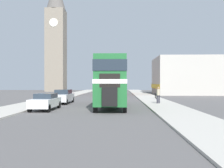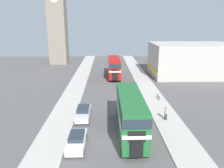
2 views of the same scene
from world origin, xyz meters
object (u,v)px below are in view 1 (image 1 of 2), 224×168
object	(u,v)px
church_tower	(56,33)
bus_distant	(112,82)
double_decker_bus	(112,79)
pedestrian_walking	(158,94)
car_parked_mid	(63,96)
car_parked_near	(46,101)
bicycle_on_pavement	(156,96)

from	to	relation	value
church_tower	bus_distant	bearing A→B (deg)	-48.61
double_decker_bus	pedestrian_walking	size ratio (longest dim) A/B	6.12
bus_distant	church_tower	size ratio (longest dim) A/B	0.32
car_parked_mid	pedestrian_walking	xyz separation A→B (m)	(10.39, -0.90, 0.31)
bus_distant	car_parked_mid	bearing A→B (deg)	-102.14
double_decker_bus	car_parked_near	bearing A→B (deg)	-154.05
car_parked_mid	church_tower	distance (m)	44.16
bus_distant	car_parked_mid	world-z (taller)	bus_distant
double_decker_bus	bicycle_on_pavement	xyz separation A→B (m)	(5.69, 10.96, -2.16)
pedestrian_walking	church_tower	xyz separation A→B (m)	(-21.52, 40.86, 14.83)
double_decker_bus	car_parked_mid	world-z (taller)	double_decker_bus
bicycle_on_pavement	church_tower	bearing A→B (deg)	124.12
church_tower	pedestrian_walking	bearing A→B (deg)	-62.23
double_decker_bus	pedestrian_walking	distance (m)	5.96
bus_distant	bicycle_on_pavement	bearing A→B (deg)	-66.53
church_tower	double_decker_bus	bearing A→B (deg)	-69.22
double_decker_bus	bicycle_on_pavement	world-z (taller)	double_decker_bus
double_decker_bus	pedestrian_walking	bearing A→B (deg)	33.09
bus_distant	car_parked_near	xyz separation A→B (m)	(-4.68, -28.71, -1.82)
bus_distant	car_parked_near	size ratio (longest dim) A/B	2.39
car_parked_mid	bus_distant	bearing A→B (deg)	77.86
car_parked_near	car_parked_mid	xyz separation A→B (m)	(-0.05, 6.73, 0.06)
double_decker_bus	church_tower	distance (m)	48.91
car_parked_near	double_decker_bus	bearing A→B (deg)	25.95
car_parked_mid	church_tower	size ratio (longest dim) A/B	0.14
bus_distant	bicycle_on_pavement	size ratio (longest dim) A/B	5.70
double_decker_bus	car_parked_near	xyz separation A→B (m)	(-5.52, -2.69, -1.91)
car_parked_near	church_tower	world-z (taller)	church_tower
church_tower	car_parked_near	bearing A→B (deg)	-76.54
car_parked_near	pedestrian_walking	distance (m)	11.88
bus_distant	double_decker_bus	bearing A→B (deg)	-88.14
double_decker_bus	church_tower	bearing A→B (deg)	110.78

